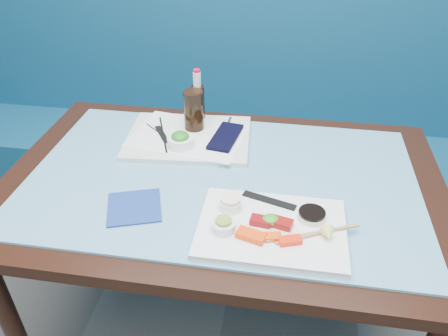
# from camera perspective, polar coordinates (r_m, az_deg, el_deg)

# --- Properties ---
(booth_bench) EXTENTS (3.00, 0.56, 1.17)m
(booth_bench) POSITION_cam_1_polar(r_m,az_deg,el_deg) (2.29, 3.16, 3.22)
(booth_bench) COLOR navy
(booth_bench) RESTS_ON ground
(dining_table) EXTENTS (1.40, 0.90, 0.75)m
(dining_table) POSITION_cam_1_polar(r_m,az_deg,el_deg) (1.44, -0.29, -4.07)
(dining_table) COLOR black
(dining_table) RESTS_ON ground
(glass_top) EXTENTS (1.22, 0.76, 0.01)m
(glass_top) POSITION_cam_1_polar(r_m,az_deg,el_deg) (1.39, -0.30, -1.27)
(glass_top) COLOR #5D9CBB
(glass_top) RESTS_ON dining_table
(sashimi_plate) EXTENTS (0.40, 0.28, 0.02)m
(sashimi_plate) POSITION_cam_1_polar(r_m,az_deg,el_deg) (1.19, 6.22, -7.90)
(sashimi_plate) COLOR white
(sashimi_plate) RESTS_ON glass_top
(salmon_left) EXTENTS (0.08, 0.06, 0.02)m
(salmon_left) POSITION_cam_1_polar(r_m,az_deg,el_deg) (1.14, 3.55, -8.80)
(salmon_left) COLOR #FF440A
(salmon_left) RESTS_ON sashimi_plate
(salmon_mid) EXTENTS (0.06, 0.04, 0.01)m
(salmon_mid) POSITION_cam_1_polar(r_m,az_deg,el_deg) (1.14, 6.09, -8.95)
(salmon_mid) COLOR #FF500A
(salmon_mid) RESTS_ON sashimi_plate
(salmon_right) EXTENTS (0.07, 0.05, 0.01)m
(salmon_right) POSITION_cam_1_polar(r_m,az_deg,el_deg) (1.14, 8.61, -9.33)
(salmon_right) COLOR #FE2A0A
(salmon_right) RESTS_ON sashimi_plate
(tuna_left) EXTENTS (0.06, 0.04, 0.02)m
(tuna_left) POSITION_cam_1_polar(r_m,az_deg,el_deg) (1.18, 4.83, -6.91)
(tuna_left) COLOR maroon
(tuna_left) RESTS_ON sashimi_plate
(tuna_right) EXTENTS (0.07, 0.05, 0.02)m
(tuna_right) POSITION_cam_1_polar(r_m,az_deg,el_deg) (1.18, 7.51, -7.15)
(tuna_right) COLOR maroon
(tuna_right) RESTS_ON sashimi_plate
(seaweed_garnish) EXTENTS (0.06, 0.06, 0.03)m
(seaweed_garnish) POSITION_cam_1_polar(r_m,az_deg,el_deg) (1.18, 6.08, -6.73)
(seaweed_garnish) COLOR #369221
(seaweed_garnish) RESTS_ON sashimi_plate
(ramekin_wasabi) EXTENTS (0.08, 0.08, 0.03)m
(ramekin_wasabi) POSITION_cam_1_polar(r_m,az_deg,el_deg) (1.16, -0.06, -7.58)
(ramekin_wasabi) COLOR white
(ramekin_wasabi) RESTS_ON sashimi_plate
(wasabi_fill) EXTENTS (0.05, 0.05, 0.01)m
(wasabi_fill) POSITION_cam_1_polar(r_m,az_deg,el_deg) (1.15, -0.06, -6.92)
(wasabi_fill) COLOR olive
(wasabi_fill) RESTS_ON ramekin_wasabi
(ramekin_ginger) EXTENTS (0.08, 0.08, 0.03)m
(ramekin_ginger) POSITION_cam_1_polar(r_m,az_deg,el_deg) (1.22, 0.85, -4.81)
(ramekin_ginger) COLOR white
(ramekin_ginger) RESTS_ON sashimi_plate
(ginger_fill) EXTENTS (0.06, 0.06, 0.01)m
(ginger_fill) POSITION_cam_1_polar(r_m,az_deg,el_deg) (1.21, 0.86, -4.13)
(ginger_fill) COLOR #FFE7D1
(ginger_fill) RESTS_ON ramekin_ginger
(soy_dish) EXTENTS (0.10, 0.10, 0.02)m
(soy_dish) POSITION_cam_1_polar(r_m,az_deg,el_deg) (1.22, 11.38, -6.13)
(soy_dish) COLOR silver
(soy_dish) RESTS_ON sashimi_plate
(soy_fill) EXTENTS (0.10, 0.10, 0.01)m
(soy_fill) POSITION_cam_1_polar(r_m,az_deg,el_deg) (1.21, 11.44, -5.73)
(soy_fill) COLOR black
(soy_fill) RESTS_ON soy_dish
(lemon_wedge) EXTENTS (0.04, 0.04, 0.04)m
(lemon_wedge) POSITION_cam_1_polar(r_m,az_deg,el_deg) (1.16, 13.45, -8.40)
(lemon_wedge) COLOR #F8EF75
(lemon_wedge) RESTS_ON sashimi_plate
(chopstick_sleeve) EXTENTS (0.16, 0.07, 0.00)m
(chopstick_sleeve) POSITION_cam_1_polar(r_m,az_deg,el_deg) (1.26, 5.91, -4.23)
(chopstick_sleeve) COLOR black
(chopstick_sleeve) RESTS_ON sashimi_plate
(wooden_chopstick_a) EXTENTS (0.24, 0.11, 0.01)m
(wooden_chopstick_a) POSITION_cam_1_polar(r_m,az_deg,el_deg) (1.17, 11.62, -8.33)
(wooden_chopstick_a) COLOR #A5844D
(wooden_chopstick_a) RESTS_ON sashimi_plate
(wooden_chopstick_b) EXTENTS (0.22, 0.12, 0.01)m
(wooden_chopstick_b) POSITION_cam_1_polar(r_m,az_deg,el_deg) (1.18, 12.10, -8.38)
(wooden_chopstick_b) COLOR #A9724F
(wooden_chopstick_b) RESTS_ON sashimi_plate
(serving_tray) EXTENTS (0.46, 0.36, 0.02)m
(serving_tray) POSITION_cam_1_polar(r_m,az_deg,el_deg) (1.58, -4.65, 3.98)
(serving_tray) COLOR silver
(serving_tray) RESTS_ON glass_top
(paper_placemat) EXTENTS (0.42, 0.33, 0.00)m
(paper_placemat) POSITION_cam_1_polar(r_m,az_deg,el_deg) (1.58, -4.66, 4.27)
(paper_placemat) COLOR white
(paper_placemat) RESTS_ON serving_tray
(seaweed_bowl) EXTENTS (0.11, 0.11, 0.04)m
(seaweed_bowl) POSITION_cam_1_polar(r_m,az_deg,el_deg) (1.51, -5.71, 3.42)
(seaweed_bowl) COLOR white
(seaweed_bowl) RESTS_ON serving_tray
(seaweed_salad) EXTENTS (0.08, 0.08, 0.03)m
(seaweed_salad) POSITION_cam_1_polar(r_m,az_deg,el_deg) (1.50, -5.75, 4.13)
(seaweed_salad) COLOR #247A1C
(seaweed_salad) RESTS_ON seaweed_bowl
(cola_glass) EXTENTS (0.09, 0.09, 0.15)m
(cola_glass) POSITION_cam_1_polar(r_m,az_deg,el_deg) (1.59, -3.98, 7.50)
(cola_glass) COLOR black
(cola_glass) RESTS_ON serving_tray
(navy_pouch) EXTENTS (0.11, 0.20, 0.01)m
(navy_pouch) POSITION_cam_1_polar(r_m,az_deg,el_deg) (1.55, 0.20, 4.08)
(navy_pouch) COLOR black
(navy_pouch) RESTS_ON serving_tray
(fork) EXTENTS (0.01, 0.09, 0.01)m
(fork) POSITION_cam_1_polar(r_m,az_deg,el_deg) (1.64, 0.57, 5.88)
(fork) COLOR silver
(fork) RESTS_ON serving_tray
(black_chopstick_a) EXTENTS (0.15, 0.13, 0.01)m
(black_chopstick_a) POSITION_cam_1_polar(r_m,az_deg,el_deg) (1.59, -8.23, 4.39)
(black_chopstick_a) COLOR black
(black_chopstick_a) RESTS_ON serving_tray
(black_chopstick_b) EXTENTS (0.10, 0.24, 0.01)m
(black_chopstick_b) POSITION_cam_1_polar(r_m,az_deg,el_deg) (1.59, -7.95, 4.39)
(black_chopstick_b) COLOR black
(black_chopstick_b) RESTS_ON serving_tray
(tray_sleeve) EXTENTS (0.09, 0.12, 0.00)m
(tray_sleeve) POSITION_cam_1_polar(r_m,az_deg,el_deg) (1.59, -8.09, 4.35)
(tray_sleeve) COLOR black
(tray_sleeve) RESTS_ON serving_tray
(cola_bottle_body) EXTENTS (0.07, 0.07, 0.15)m
(cola_bottle_body) POSITION_cam_1_polar(r_m,az_deg,el_deg) (1.66, -3.43, 8.28)
(cola_bottle_body) COLOR black
(cola_bottle_body) RESTS_ON glass_top
(cola_bottle_neck) EXTENTS (0.03, 0.03, 0.06)m
(cola_bottle_neck) POSITION_cam_1_polar(r_m,az_deg,el_deg) (1.62, -3.56, 11.48)
(cola_bottle_neck) COLOR silver
(cola_bottle_neck) RESTS_ON cola_bottle_body
(cola_bottle_cap) EXTENTS (0.03, 0.03, 0.01)m
(cola_bottle_cap) POSITION_cam_1_polar(r_m,az_deg,el_deg) (1.61, -3.60, 12.56)
(cola_bottle_cap) COLOR red
(cola_bottle_cap) RESTS_ON cola_bottle_neck
(blue_napkin) EXTENTS (0.19, 0.19, 0.01)m
(blue_napkin) POSITION_cam_1_polar(r_m,az_deg,el_deg) (1.29, -11.65, -5.03)
(blue_napkin) COLOR navy
(blue_napkin) RESTS_ON glass_top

